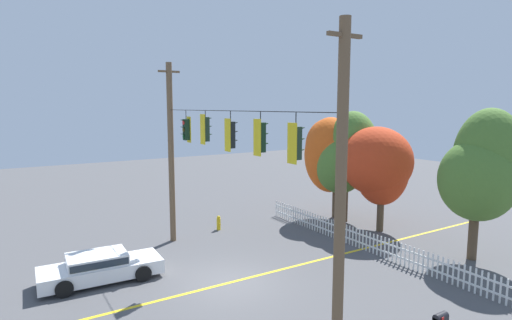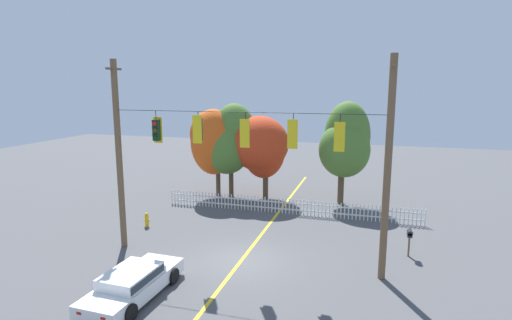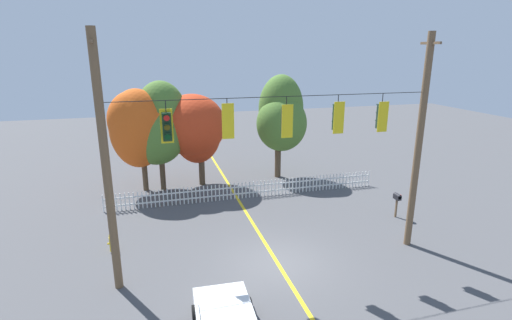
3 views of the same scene
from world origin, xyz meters
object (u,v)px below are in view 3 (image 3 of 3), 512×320
object	(u,v)px
roadside_mailbox	(397,198)
traffic_signal_eastbound_side	(167,127)
autumn_oak_far_east	(194,127)
autumn_maple_near_fence	(141,126)
autumn_maple_mid	(159,126)
fire_hydrant	(112,242)
traffic_signal_westbound_side	(286,121)
traffic_signal_southbound_primary	(227,121)
traffic_signal_northbound_primary	(381,116)
autumn_maple_far_west	(281,117)
traffic_signal_northbound_secondary	(337,117)

from	to	relation	value
roadside_mailbox	traffic_signal_eastbound_side	bearing A→B (deg)	-166.91
autumn_oak_far_east	autumn_maple_near_fence	bearing A→B (deg)	-172.81
autumn_maple_mid	fire_hydrant	xyz separation A→B (m)	(-2.47, -7.34, -3.58)
roadside_mailbox	autumn_maple_mid	bearing A→B (deg)	146.75
traffic_signal_westbound_side	roadside_mailbox	world-z (taller)	traffic_signal_westbound_side
traffic_signal_eastbound_side	autumn_maple_near_fence	bearing A→B (deg)	96.24
traffic_signal_eastbound_side	autumn_maple_mid	size ratio (longest dim) A/B	0.22
autumn_maple_mid	autumn_oak_far_east	distance (m)	2.14
traffic_signal_southbound_primary	autumn_oak_far_east	xyz separation A→B (m)	(-0.04, 10.56, -2.24)
traffic_signal_southbound_primary	traffic_signal_northbound_primary	size ratio (longest dim) A/B	0.94
autumn_oak_far_east	autumn_maple_far_west	distance (m)	5.81
autumn_maple_near_fence	traffic_signal_southbound_primary	bearing A→B (deg)	-72.50
traffic_signal_eastbound_side	traffic_signal_northbound_secondary	xyz separation A→B (m)	(6.37, -0.02, 0.04)
traffic_signal_southbound_primary	traffic_signal_northbound_secondary	world-z (taller)	same
autumn_maple_near_fence	autumn_maple_far_west	xyz separation A→B (m)	(8.95, 0.55, 0.07)
traffic_signal_westbound_side	traffic_signal_northbound_secondary	xyz separation A→B (m)	(2.07, 0.00, 0.04)
autumn_maple_near_fence	roadside_mailbox	distance (m)	14.92
traffic_signal_northbound_secondary	autumn_maple_far_west	world-z (taller)	autumn_maple_far_west
traffic_signal_northbound_primary	autumn_maple_near_fence	xyz separation A→B (m)	(-9.39, 10.16, -1.80)
traffic_signal_northbound_secondary	autumn_maple_far_west	size ratio (longest dim) A/B	0.21
traffic_signal_southbound_primary	fire_hydrant	distance (m)	7.79
traffic_signal_northbound_secondary	roadside_mailbox	world-z (taller)	traffic_signal_northbound_secondary
traffic_signal_westbound_side	roadside_mailbox	distance (m)	9.03
traffic_signal_northbound_secondary	autumn_maple_mid	xyz separation A→B (m)	(-6.42, 10.21, -1.93)
fire_hydrant	traffic_signal_southbound_primary	bearing A→B (deg)	-31.87
traffic_signal_eastbound_side	autumn_oak_far_east	xyz separation A→B (m)	(2.05, 10.54, -2.12)
autumn_maple_far_west	traffic_signal_westbound_side	bearing A→B (deg)	-108.31
traffic_signal_eastbound_side	traffic_signal_westbound_side	bearing A→B (deg)	-0.26
traffic_signal_southbound_primary	autumn_maple_mid	size ratio (longest dim) A/B	0.21
traffic_signal_southbound_primary	traffic_signal_westbound_side	xyz separation A→B (m)	(2.21, 0.00, -0.11)
autumn_oak_far_east	roadside_mailbox	distance (m)	12.55
traffic_signal_eastbound_side	traffic_signal_northbound_primary	size ratio (longest dim) A/B	1.00
traffic_signal_eastbound_side	fire_hydrant	size ratio (longest dim) A/B	1.82
autumn_maple_mid	traffic_signal_eastbound_side	bearing A→B (deg)	-89.73
autumn_maple_far_west	autumn_oak_far_east	bearing A→B (deg)	-178.45
autumn_maple_mid	traffic_signal_westbound_side	bearing A→B (deg)	-66.94
autumn_maple_mid	autumn_maple_far_west	distance (m)	7.91
traffic_signal_northbound_secondary	fire_hydrant	world-z (taller)	traffic_signal_northbound_secondary
roadside_mailbox	traffic_signal_northbound_primary	bearing A→B (deg)	-139.68
roadside_mailbox	traffic_signal_northbound_secondary	bearing A→B (deg)	-152.13
autumn_maple_far_west	roadside_mailbox	world-z (taller)	autumn_maple_far_west
autumn_maple_far_west	roadside_mailbox	xyz separation A→B (m)	(3.59, -8.04, -3.09)
traffic_signal_westbound_side	traffic_signal_northbound_secondary	distance (m)	2.07
traffic_signal_southbound_primary	autumn_oak_far_east	world-z (taller)	traffic_signal_southbound_primary
autumn_maple_near_fence	autumn_maple_mid	distance (m)	1.07
autumn_maple_mid	roadside_mailbox	bearing A→B (deg)	-33.25
traffic_signal_eastbound_side	traffic_signal_southbound_primary	size ratio (longest dim) A/B	1.06
traffic_signal_westbound_side	traffic_signal_northbound_primary	distance (m)	3.98
autumn_oak_far_east	traffic_signal_westbound_side	bearing A→B (deg)	-77.98
traffic_signal_northbound_secondary	autumn_oak_far_east	bearing A→B (deg)	112.26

